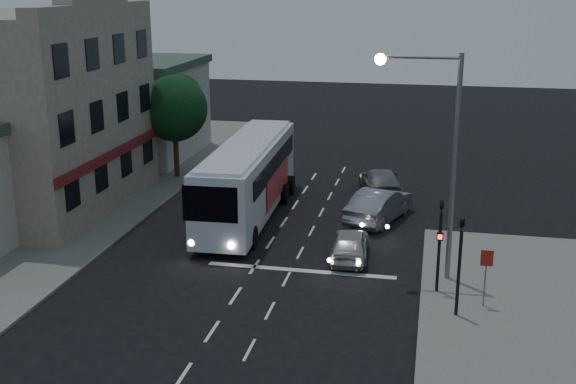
% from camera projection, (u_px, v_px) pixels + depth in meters
% --- Properties ---
extents(ground, '(120.00, 120.00, 0.00)m').
position_uv_depth(ground, '(242.00, 286.00, 28.76)').
color(ground, black).
extents(sidewalk_far, '(12.00, 50.00, 0.12)m').
position_uv_depth(sidewalk_far, '(48.00, 206.00, 38.78)').
color(sidewalk_far, slate).
rests_on(sidewalk_far, ground).
extents(road_markings, '(8.00, 30.55, 0.01)m').
position_uv_depth(road_markings, '(290.00, 258.00, 31.62)').
color(road_markings, silver).
rests_on(road_markings, ground).
extents(tour_bus, '(3.07, 12.74, 3.89)m').
position_uv_depth(tour_bus, '(248.00, 177.00, 36.61)').
color(tour_bus, silver).
rests_on(tour_bus, ground).
extents(car_suv, '(1.81, 4.04, 1.35)m').
position_uv_depth(car_suv, '(350.00, 244.00, 31.40)').
color(car_suv, '#BDBDBD').
rests_on(car_suv, ground).
extents(car_sedan_a, '(3.25, 5.38, 1.67)m').
position_uv_depth(car_sedan_a, '(380.00, 205.00, 36.28)').
color(car_sedan_a, gray).
rests_on(car_sedan_a, ground).
extents(car_sedan_b, '(3.10, 5.36, 1.46)m').
position_uv_depth(car_sedan_b, '(380.00, 182.00, 40.87)').
color(car_sedan_b, gray).
rests_on(car_sedan_b, ground).
extents(traffic_signal_main, '(0.25, 0.35, 4.10)m').
position_uv_depth(traffic_signal_main, '(440.00, 235.00, 27.34)').
color(traffic_signal_main, black).
rests_on(traffic_signal_main, sidewalk_near).
extents(traffic_signal_side, '(0.18, 0.15, 4.10)m').
position_uv_depth(traffic_signal_side, '(460.00, 255.00, 25.34)').
color(traffic_signal_side, black).
rests_on(traffic_signal_side, sidewalk_near).
extents(regulatory_sign, '(0.45, 0.12, 2.20)m').
position_uv_depth(regulatory_sign, '(486.00, 269.00, 26.29)').
color(regulatory_sign, slate).
rests_on(regulatory_sign, sidewalk_near).
extents(streetlight, '(3.32, 0.44, 9.00)m').
position_uv_depth(streetlight, '(438.00, 141.00, 27.79)').
color(streetlight, slate).
rests_on(streetlight, sidewalk_near).
extents(main_building, '(10.12, 12.00, 11.00)m').
position_uv_depth(main_building, '(22.00, 111.00, 37.53)').
color(main_building, slate).
rests_on(main_building, sidewalk_far).
extents(low_building_north, '(9.40, 9.40, 6.50)m').
position_uv_depth(low_building_north, '(127.00, 107.00, 49.21)').
color(low_building_north, '#ACA99F').
rests_on(low_building_north, sidewalk_far).
extents(street_tree, '(4.00, 4.00, 6.20)m').
position_uv_depth(street_tree, '(174.00, 105.00, 43.20)').
color(street_tree, black).
rests_on(street_tree, sidewalk_far).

